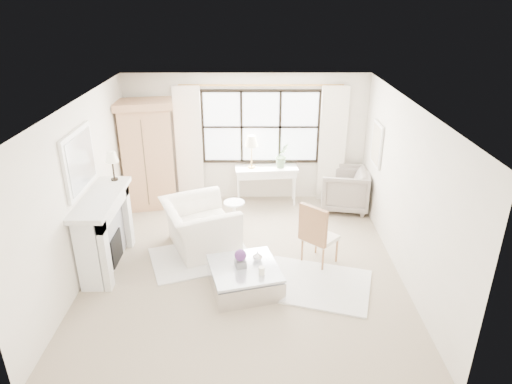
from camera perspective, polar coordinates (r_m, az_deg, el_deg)
floor at (r=7.71m, az=-1.46°, el=-9.06°), size 5.50×5.50×0.00m
ceiling at (r=6.64m, az=-1.71°, el=10.91°), size 5.50×5.50×0.00m
wall_back at (r=9.65m, az=-1.21°, el=6.74°), size 5.00×0.00×5.00m
wall_front at (r=4.68m, az=-2.35°, el=-13.45°), size 5.00×0.00×5.00m
wall_left at (r=7.55m, az=-20.90°, el=0.14°), size 0.00×5.50×5.50m
wall_right at (r=7.43m, az=18.07°, el=0.19°), size 0.00×5.50×5.50m
window_pane at (r=9.56m, az=0.59°, el=8.14°), size 2.40×0.02×1.50m
window_frame at (r=9.55m, az=0.60°, el=8.12°), size 2.50×0.04×1.50m
curtain_rod at (r=9.30m, az=0.62°, el=13.21°), size 3.30×0.04×0.04m
curtain_left at (r=9.68m, az=-8.37°, el=5.84°), size 0.55×0.10×2.47m
curtain_right at (r=9.72m, az=9.51°, el=5.83°), size 0.55×0.10×2.47m
fireplace at (r=7.77m, az=-18.59°, el=-4.60°), size 0.58×1.66×1.26m
mirror_frame at (r=7.37m, az=-21.23°, el=3.64°), size 0.05×1.15×0.95m
mirror_glass at (r=7.36m, az=-21.01°, el=3.64°), size 0.02×1.00×0.80m
art_frame at (r=8.88m, az=14.89°, el=5.77°), size 0.04×0.62×0.82m
art_canvas at (r=8.88m, az=14.76°, el=5.78°), size 0.01×0.52×0.72m
mantel_lamp at (r=7.92m, az=-17.60°, el=4.07°), size 0.22×0.22×0.51m
armoire at (r=9.55m, az=-13.37°, el=4.58°), size 1.24×0.91×2.24m
console_table at (r=9.71m, az=1.30°, el=0.88°), size 1.34×0.57×0.80m
console_lamp at (r=9.37m, az=-0.58°, el=6.26°), size 0.28×0.28×0.69m
orchid_plant at (r=9.49m, az=3.28°, el=4.58°), size 0.36×0.33×0.53m
side_table at (r=8.76m, az=-2.73°, el=-2.29°), size 0.40×0.40×0.51m
rug_left at (r=7.92m, az=-6.84°, el=-8.13°), size 1.93×1.64×0.03m
rug_right at (r=7.27m, az=7.50°, el=-11.37°), size 1.90×1.63×0.03m
club_armchair at (r=8.03m, az=-7.04°, el=-4.27°), size 1.56×1.65×0.85m
wingback_chair at (r=9.61m, az=11.03°, el=0.39°), size 1.10×1.08×0.87m
french_chair at (r=7.68m, az=7.85°, el=-6.71°), size 0.68×0.68×1.08m
coffee_table at (r=7.06m, az=-1.43°, el=-10.69°), size 1.22×1.22×0.38m
planter_box at (r=6.92m, az=-1.94°, el=-8.93°), size 0.19×0.19×0.11m
planter_flowers at (r=6.85m, az=-1.96°, el=-7.90°), size 0.18×0.18×0.18m
pillar_candle at (r=6.76m, az=0.71°, el=-9.81°), size 0.09×0.09×0.12m
coffee_vase at (r=7.06m, az=0.18°, el=-8.04°), size 0.18×0.18×0.15m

